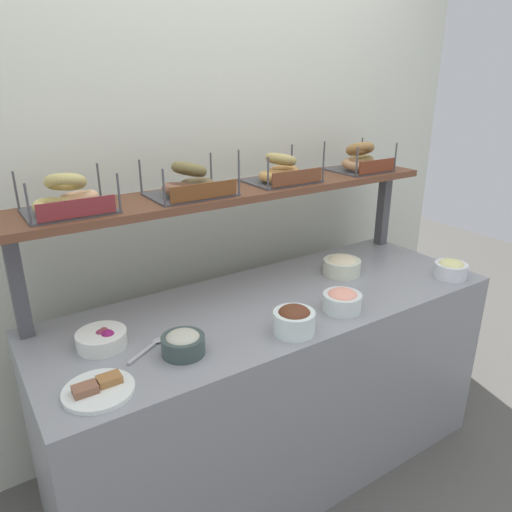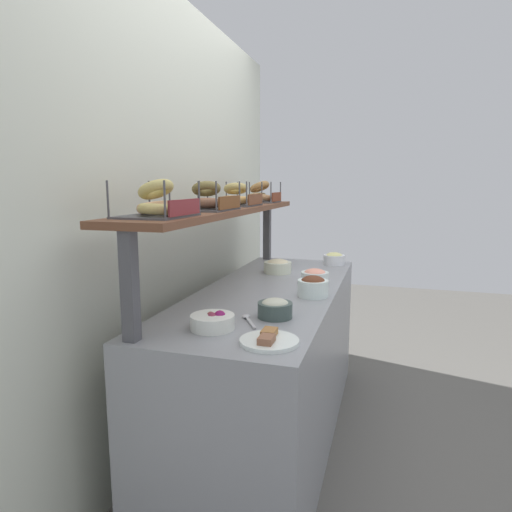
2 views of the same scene
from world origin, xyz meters
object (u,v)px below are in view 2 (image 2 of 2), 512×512
(bowl_tuna_salad, at_px, (275,308))
(serving_spoon_near_plate, at_px, (248,319))
(bowl_chocolate_spread, at_px, (313,286))
(bagel_basket_sesame, at_px, (236,198))
(bagel_basket_everything, at_px, (260,195))
(serving_plate_white, at_px, (269,340))
(bowl_egg_salad, at_px, (334,259))
(bowl_lox_spread, at_px, (315,277))
(bagel_basket_plain, at_px, (157,205))
(bowl_potato_salad, at_px, (278,266))
(bagel_basket_poppy, at_px, (207,201))
(bowl_beet_salad, at_px, (213,321))

(bowl_tuna_salad, relative_size, serving_spoon_near_plate, 0.90)
(bowl_chocolate_spread, distance_m, bagel_basket_sesame, 0.73)
(bagel_basket_everything, bearing_deg, serving_plate_white, -162.43)
(bowl_egg_salad, bearing_deg, bowl_lox_spread, 177.43)
(bagel_basket_sesame, height_order, bagel_basket_everything, bagel_basket_everything)
(bowl_tuna_salad, xyz_separation_m, bagel_basket_plain, (-0.22, 0.42, 0.44))
(bagel_basket_sesame, bearing_deg, serving_spoon_near_plate, -157.49)
(bowl_potato_salad, height_order, serving_spoon_near_plate, bowl_potato_salad)
(bagel_basket_sesame, bearing_deg, bowl_lox_spread, -94.50)
(serving_plate_white, bearing_deg, bowl_tuna_salad, 10.51)
(bowl_potato_salad, relative_size, bowl_chocolate_spread, 1.14)
(serving_spoon_near_plate, relative_size, bagel_basket_poppy, 0.50)
(serving_spoon_near_plate, bearing_deg, bagel_basket_sesame, 22.51)
(bowl_beet_salad, bearing_deg, serving_spoon_near_plate, -36.30)
(bagel_basket_sesame, bearing_deg, serving_plate_white, -154.78)
(bowl_lox_spread, relative_size, bagel_basket_plain, 0.51)
(bagel_basket_sesame, bearing_deg, bowl_chocolate_spread, -120.82)
(bagel_basket_plain, bearing_deg, bowl_potato_salad, -9.87)
(bowl_potato_salad, distance_m, bowl_egg_salad, 0.50)
(bowl_chocolate_spread, xyz_separation_m, bagel_basket_plain, (-0.61, 0.51, 0.43))
(serving_plate_white, height_order, bagel_basket_everything, bagel_basket_everything)
(bowl_lox_spread, height_order, bagel_basket_everything, bagel_basket_everything)
(bowl_chocolate_spread, bearing_deg, bowl_egg_salad, 0.33)
(bowl_potato_salad, distance_m, bowl_chocolate_spread, 0.61)
(bowl_egg_salad, xyz_separation_m, bagel_basket_everything, (-0.13, 0.50, 0.44))
(bowl_potato_salad, bearing_deg, bagel_basket_plain, 170.13)
(bowl_egg_salad, xyz_separation_m, serving_plate_white, (-1.62, 0.03, -0.03))
(bowl_potato_salad, bearing_deg, bowl_lox_spread, -132.79)
(bowl_chocolate_spread, bearing_deg, bagel_basket_poppy, 106.54)
(bowl_egg_salad, distance_m, bagel_basket_sesame, 0.90)
(bowl_lox_spread, relative_size, bagel_basket_sesame, 0.50)
(bowl_potato_salad, bearing_deg, bowl_chocolate_spread, -149.18)
(serving_plate_white, bearing_deg, bowl_potato_salad, 12.70)
(bowl_egg_salad, relative_size, bagel_basket_everything, 0.52)
(bowl_tuna_salad, xyz_separation_m, bowl_chocolate_spread, (0.40, -0.09, 0.01))
(bagel_basket_plain, bearing_deg, serving_plate_white, -100.40)
(bowl_beet_salad, bearing_deg, bowl_potato_salad, 1.30)
(serving_plate_white, bearing_deg, bagel_basket_plain, 79.60)
(bagel_basket_sesame, bearing_deg, bagel_basket_everything, -0.36)
(bowl_beet_salad, height_order, bowl_egg_salad, bowl_egg_salad)
(bowl_lox_spread, relative_size, bagel_basket_poppy, 0.47)
(bowl_egg_salad, relative_size, bagel_basket_poppy, 0.45)
(bowl_egg_salad, bearing_deg, bagel_basket_everything, 104.71)
(serving_spoon_near_plate, distance_m, bagel_basket_poppy, 0.65)
(bowl_beet_salad, bearing_deg, bagel_basket_plain, 90.47)
(bowl_potato_salad, bearing_deg, bagel_basket_poppy, 164.44)
(bowl_chocolate_spread, bearing_deg, bagel_basket_plain, 140.19)
(bowl_potato_salad, height_order, bagel_basket_sesame, bagel_basket_sesame)
(bowl_egg_salad, xyz_separation_m, bagel_basket_sesame, (-0.61, 0.50, 0.43))
(bowl_beet_salad, xyz_separation_m, bagel_basket_everything, (1.40, 0.22, 0.45))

